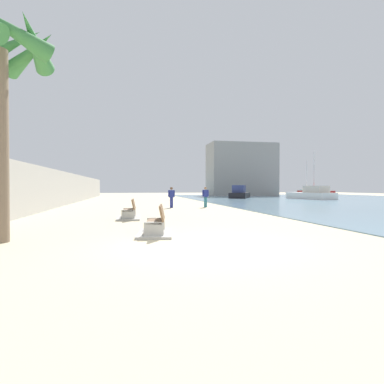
{
  "coord_description": "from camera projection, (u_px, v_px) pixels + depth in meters",
  "views": [
    {
      "loc": [
        -1.69,
        -8.2,
        1.57
      ],
      "look_at": [
        2.16,
        11.29,
        1.26
      ],
      "focal_mm": 29.22,
      "sensor_mm": 36.0,
      "label": 1
    }
  ],
  "objects": [
    {
      "name": "ground_plane",
      "position": [
        151.0,
        206.0,
        26.05
      ],
      "size": [
        120.0,
        120.0,
        0.0
      ],
      "primitive_type": "plane",
      "color": "#C6B793"
    },
    {
      "name": "seawall",
      "position": [
        55.0,
        189.0,
        24.58
      ],
      "size": [
        0.8,
        64.0,
        2.87
      ],
      "primitive_type": "cube",
      "color": "#ADAAA3",
      "rests_on": "ground"
    },
    {
      "name": "bench_near",
      "position": [
        156.0,
        228.0,
        10.28
      ],
      "size": [
        1.36,
        2.22,
        0.98
      ],
      "color": "#ADAAA3",
      "rests_on": "ground"
    },
    {
      "name": "bench_far",
      "position": [
        129.0,
        214.0,
        15.39
      ],
      "size": [
        1.2,
        2.15,
        0.98
      ],
      "color": "#ADAAA3",
      "rests_on": "ground"
    },
    {
      "name": "person_walking",
      "position": [
        205.0,
        195.0,
        24.38
      ],
      "size": [
        0.53,
        0.21,
        1.6
      ],
      "color": "teal",
      "rests_on": "ground"
    },
    {
      "name": "person_standing",
      "position": [
        171.0,
        196.0,
        23.58
      ],
      "size": [
        0.52,
        0.24,
        1.58
      ],
      "color": "navy",
      "rests_on": "ground"
    },
    {
      "name": "boat_far_left",
      "position": [
        316.0,
        193.0,
        46.86
      ],
      "size": [
        2.79,
        6.13,
        7.1
      ],
      "color": "red",
      "rests_on": "water_bay"
    },
    {
      "name": "boat_mid_bay",
      "position": [
        240.0,
        193.0,
        44.05
      ],
      "size": [
        4.61,
        5.89,
        1.8
      ],
      "color": "black",
      "rests_on": "water_bay"
    },
    {
      "name": "boat_outer",
      "position": [
        307.0,
        192.0,
        55.79
      ],
      "size": [
        4.36,
        6.4,
        6.42
      ],
      "color": "#337060",
      "rests_on": "water_bay"
    },
    {
      "name": "boat_far_right",
      "position": [
        312.0,
        194.0,
        39.93
      ],
      "size": [
        3.46,
        7.15,
        1.7
      ],
      "color": "white",
      "rests_on": "water_bay"
    },
    {
      "name": "harbor_building",
      "position": [
        241.0,
        170.0,
        56.97
      ],
      "size": [
        12.0,
        6.0,
        9.45
      ],
      "primitive_type": "cube",
      "color": "gray",
      "rests_on": "ground"
    }
  ]
}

